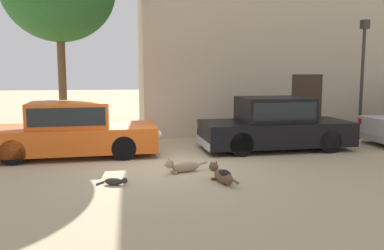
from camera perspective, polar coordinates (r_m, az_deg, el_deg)
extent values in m
plane|color=tan|center=(9.79, -4.47, -5.48)|extent=(80.00, 80.00, 0.00)
cube|color=#D15619|center=(11.05, -16.50, -1.81)|extent=(4.40, 2.03, 0.63)
cube|color=#D15619|center=(10.97, -16.85, 1.46)|extent=(2.06, 1.65, 0.64)
cube|color=black|center=(10.97, -16.85, 1.51)|extent=(1.91, 1.67, 0.45)
cube|color=#999BA0|center=(11.12, -5.41, -2.54)|extent=(0.21, 1.77, 0.20)
sphere|color=silver|center=(11.77, -5.69, -0.27)|extent=(0.20, 0.20, 0.20)
sphere|color=silver|center=(10.36, -4.80, -1.33)|extent=(0.20, 0.20, 0.20)
cylinder|color=black|center=(11.84, -9.92, -1.78)|extent=(0.62, 0.23, 0.61)
cylinder|color=black|center=(10.26, -9.57, -3.21)|extent=(0.62, 0.23, 0.61)
cylinder|color=black|center=(12.03, -22.34, -2.09)|extent=(0.62, 0.23, 0.61)
cylinder|color=black|center=(10.48, -23.87, -3.53)|extent=(0.62, 0.23, 0.61)
cube|color=black|center=(11.74, 11.58, -1.05)|extent=(4.23, 1.88, 0.65)
cube|color=black|center=(11.65, 11.47, 2.19)|extent=(1.97, 1.56, 0.68)
cube|color=black|center=(11.65, 11.48, 2.23)|extent=(1.82, 1.58, 0.47)
cube|color=#999BA0|center=(12.71, 20.21, -1.71)|extent=(0.18, 1.71, 0.20)
cube|color=#999BA0|center=(11.16, 1.67, -2.48)|extent=(0.18, 1.71, 0.20)
sphere|color=silver|center=(13.26, 18.86, 0.32)|extent=(0.20, 0.20, 0.20)
sphere|color=silver|center=(12.09, 22.10, -0.51)|extent=(0.20, 0.20, 0.20)
cube|color=red|center=(11.83, 0.88, -0.03)|extent=(0.05, 0.18, 0.18)
cube|color=red|center=(10.37, 2.58, -1.12)|extent=(0.05, 0.18, 0.18)
cylinder|color=black|center=(12.98, 15.38, -1.05)|extent=(0.65, 0.22, 0.64)
cylinder|color=black|center=(11.63, 18.74, -2.16)|extent=(0.65, 0.22, 0.64)
cylinder|color=black|center=(12.08, 4.65, -1.43)|extent=(0.65, 0.22, 0.64)
cylinder|color=black|center=(10.62, 6.88, -2.71)|extent=(0.65, 0.22, 0.64)
cube|color=#999BA0|center=(13.10, 24.26, -1.65)|extent=(0.17, 1.67, 0.20)
cube|color=red|center=(13.64, 22.60, 0.50)|extent=(0.05, 0.18, 0.18)
cylinder|color=black|center=(14.19, 25.38, -0.80)|extent=(0.65, 0.22, 0.64)
cube|color=tan|center=(18.39, 19.23, 14.51)|extent=(15.96, 5.90, 9.11)
cube|color=#38281E|center=(14.57, 15.80, 2.74)|extent=(1.10, 0.02, 2.10)
cylinder|color=#997F60|center=(8.82, -2.41, -6.73)|extent=(0.09, 0.11, 0.06)
cylinder|color=#997F60|center=(8.92, -2.75, -6.56)|extent=(0.09, 0.11, 0.06)
ellipsoid|color=#997F60|center=(8.98, -0.85, -5.89)|extent=(0.70, 0.41, 0.23)
sphere|color=#997F60|center=(8.78, -3.18, -5.52)|extent=(0.19, 0.19, 0.19)
cone|color=#997F60|center=(8.75, -3.77, -5.68)|extent=(0.13, 0.13, 0.10)
cone|color=#997F60|center=(8.71, -3.02, -5.04)|extent=(0.09, 0.09, 0.09)
cone|color=#997F60|center=(8.81, -3.34, -4.90)|extent=(0.09, 0.09, 0.09)
cylinder|color=#997F60|center=(9.17, 1.47, -5.39)|extent=(0.24, 0.13, 0.08)
cylinder|color=brown|center=(8.34, 3.04, -7.57)|extent=(0.11, 0.09, 0.06)
cylinder|color=brown|center=(8.39, 3.75, -7.48)|extent=(0.11, 0.09, 0.06)
ellipsoid|color=brown|center=(8.09, 4.45, -7.28)|extent=(0.38, 0.70, 0.28)
ellipsoid|color=black|center=(8.02, 4.63, -6.83)|extent=(0.28, 0.41, 0.15)
sphere|color=brown|center=(8.40, 3.07, -5.91)|extent=(0.19, 0.19, 0.19)
cone|color=brown|center=(8.49, 2.74, -5.86)|extent=(0.13, 0.13, 0.11)
cone|color=brown|center=(8.35, 2.73, -5.37)|extent=(0.08, 0.08, 0.09)
cone|color=brown|center=(8.40, 3.42, -5.29)|extent=(0.08, 0.08, 0.09)
cylinder|color=brown|center=(7.74, 6.01, -7.84)|extent=(0.11, 0.24, 0.08)
ellipsoid|color=#2D2B28|center=(8.13, -10.96, -7.80)|extent=(0.40, 0.25, 0.14)
sphere|color=#2D2B28|center=(8.05, -9.46, -7.74)|extent=(0.12, 0.12, 0.12)
cone|color=#2D2B28|center=(8.07, -9.40, -7.36)|extent=(0.05, 0.05, 0.05)
cone|color=#2D2B28|center=(8.01, -9.54, -7.47)|extent=(0.05, 0.05, 0.05)
cylinder|color=#2D2B28|center=(8.26, -12.79, -7.96)|extent=(0.16, 0.20, 0.04)
cylinder|color=#2D2B28|center=(14.22, 22.75, 5.22)|extent=(0.10, 0.10, 3.54)
cube|color=#2D2B28|center=(14.29, 23.15, 12.88)|extent=(0.22, 0.22, 0.28)
sphere|color=silver|center=(14.29, 23.15, 12.88)|extent=(0.18, 0.18, 0.18)
cylinder|color=brown|center=(13.13, -17.73, 5.04)|extent=(0.24, 0.24, 3.42)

